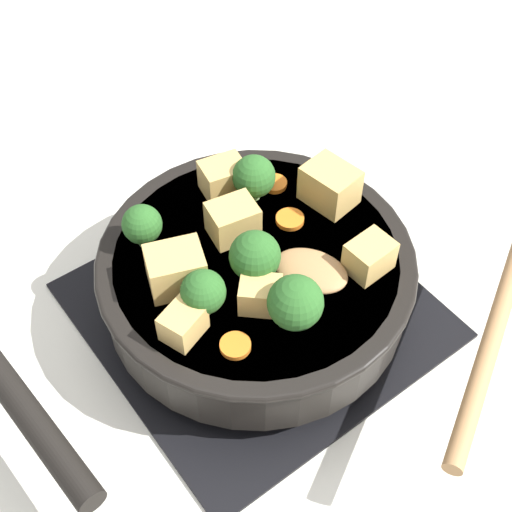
# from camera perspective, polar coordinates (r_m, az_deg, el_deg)

# --- Properties ---
(ground_plane) EXTENTS (2.40, 2.40, 0.00)m
(ground_plane) POSITION_cam_1_polar(r_m,az_deg,el_deg) (0.72, 0.00, -4.42)
(ground_plane) COLOR silver
(front_burner_grate) EXTENTS (0.31, 0.31, 0.03)m
(front_burner_grate) POSITION_cam_1_polar(r_m,az_deg,el_deg) (0.71, 0.00, -3.86)
(front_burner_grate) COLOR black
(front_burner_grate) RESTS_ON ground_plane
(skillet_pan) EXTENTS (0.40, 0.30, 0.06)m
(skillet_pan) POSITION_cam_1_polar(r_m,az_deg,el_deg) (0.67, -0.17, -1.57)
(skillet_pan) COLOR black
(skillet_pan) RESTS_ON front_burner_grate
(wooden_spoon) EXTENTS (0.23, 0.25, 0.02)m
(wooden_spoon) POSITION_cam_1_polar(r_m,az_deg,el_deg) (0.62, 12.61, -4.04)
(wooden_spoon) COLOR #A87A4C
(wooden_spoon) RESTS_ON skillet_pan
(tofu_cube_center_large) EXTENTS (0.05, 0.05, 0.03)m
(tofu_cube_center_large) POSITION_cam_1_polar(r_m,az_deg,el_deg) (0.61, 0.35, -3.13)
(tofu_cube_center_large) COLOR tan
(tofu_cube_center_large) RESTS_ON skillet_pan
(tofu_cube_near_handle) EXTENTS (0.05, 0.04, 0.03)m
(tofu_cube_near_handle) POSITION_cam_1_polar(r_m,az_deg,el_deg) (0.66, -1.71, 2.96)
(tofu_cube_near_handle) COLOR tan
(tofu_cube_near_handle) RESTS_ON skillet_pan
(tofu_cube_east_chunk) EXTENTS (0.05, 0.05, 0.04)m
(tofu_cube_east_chunk) POSITION_cam_1_polar(r_m,az_deg,el_deg) (0.69, 5.94, 5.65)
(tofu_cube_east_chunk) COLOR tan
(tofu_cube_east_chunk) RESTS_ON skillet_pan
(tofu_cube_west_chunk) EXTENTS (0.06, 0.05, 0.04)m
(tofu_cube_west_chunk) POSITION_cam_1_polar(r_m,az_deg,el_deg) (0.62, -6.43, -1.07)
(tofu_cube_west_chunk) COLOR tan
(tofu_cube_west_chunk) RESTS_ON skillet_pan
(tofu_cube_back_piece) EXTENTS (0.04, 0.04, 0.03)m
(tofu_cube_back_piece) POSITION_cam_1_polar(r_m,az_deg,el_deg) (0.59, -5.86, -5.38)
(tofu_cube_back_piece) COLOR tan
(tofu_cube_back_piece) RESTS_ON skillet_pan
(tofu_cube_front_piece) EXTENTS (0.05, 0.04, 0.03)m
(tofu_cube_front_piece) POSITION_cam_1_polar(r_m,az_deg,el_deg) (0.70, -2.62, 6.27)
(tofu_cube_front_piece) COLOR tan
(tofu_cube_front_piece) RESTS_ON skillet_pan
(tofu_cube_mid_small) EXTENTS (0.04, 0.03, 0.03)m
(tofu_cube_mid_small) POSITION_cam_1_polar(r_m,az_deg,el_deg) (0.64, 9.07, -0.03)
(tofu_cube_mid_small) COLOR tan
(tofu_cube_mid_small) RESTS_ON skillet_pan
(broccoli_floret_near_spoon) EXTENTS (0.04, 0.04, 0.05)m
(broccoli_floret_near_spoon) POSITION_cam_1_polar(r_m,az_deg,el_deg) (0.59, -4.25, -2.91)
(broccoli_floret_near_spoon) COLOR #709956
(broccoli_floret_near_spoon) RESTS_ON skillet_pan
(broccoli_floret_center_top) EXTENTS (0.05, 0.05, 0.05)m
(broccoli_floret_center_top) POSITION_cam_1_polar(r_m,az_deg,el_deg) (0.61, -0.09, -0.02)
(broccoli_floret_center_top) COLOR #709956
(broccoli_floret_center_top) RESTS_ON skillet_pan
(broccoli_floret_east_rim) EXTENTS (0.04, 0.04, 0.05)m
(broccoli_floret_east_rim) POSITION_cam_1_polar(r_m,az_deg,el_deg) (0.68, -0.18, 6.35)
(broccoli_floret_east_rim) COLOR #709956
(broccoli_floret_east_rim) RESTS_ON skillet_pan
(broccoli_floret_west_rim) EXTENTS (0.05, 0.05, 0.05)m
(broccoli_floret_west_rim) POSITION_cam_1_polar(r_m,az_deg,el_deg) (0.58, 3.17, -3.75)
(broccoli_floret_west_rim) COLOR #709956
(broccoli_floret_west_rim) RESTS_ON skillet_pan
(broccoli_floret_north_edge) EXTENTS (0.04, 0.04, 0.04)m
(broccoli_floret_north_edge) POSITION_cam_1_polar(r_m,az_deg,el_deg) (0.65, -9.10, 2.48)
(broccoli_floret_north_edge) COLOR #709956
(broccoli_floret_north_edge) RESTS_ON skillet_pan
(carrot_slice_orange_thin) EXTENTS (0.03, 0.03, 0.01)m
(carrot_slice_orange_thin) POSITION_cam_1_polar(r_m,az_deg,el_deg) (0.68, 2.73, 2.95)
(carrot_slice_orange_thin) COLOR orange
(carrot_slice_orange_thin) RESTS_ON skillet_pan
(carrot_slice_near_center) EXTENTS (0.03, 0.03, 0.01)m
(carrot_slice_near_center) POSITION_cam_1_polar(r_m,az_deg,el_deg) (0.71, 1.49, 5.81)
(carrot_slice_near_center) COLOR orange
(carrot_slice_near_center) RESTS_ON skillet_pan
(carrot_slice_edge_slice) EXTENTS (0.03, 0.03, 0.01)m
(carrot_slice_edge_slice) POSITION_cam_1_polar(r_m,az_deg,el_deg) (0.59, -1.67, -7.18)
(carrot_slice_edge_slice) COLOR orange
(carrot_slice_edge_slice) RESTS_ON skillet_pan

